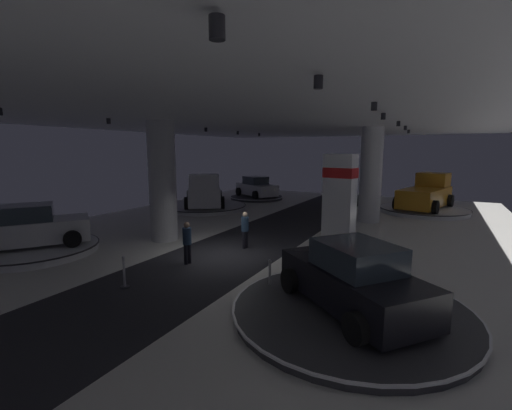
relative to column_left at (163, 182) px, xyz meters
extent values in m
cube|color=silver|center=(3.77, -0.78, -2.77)|extent=(24.00, 44.00, 0.05)
cube|color=#232328|center=(3.77, -0.78, -2.75)|extent=(4.40, 44.00, 0.01)
cube|color=silver|center=(3.77, -0.78, 2.80)|extent=(24.00, 44.00, 0.10)
cylinder|color=black|center=(-0.53, -2.33, 2.57)|extent=(0.16, 0.16, 0.22)
cylinder|color=black|center=(-0.82, 0.72, 2.57)|extent=(0.16, 0.16, 0.22)
cylinder|color=black|center=(-0.51, 4.17, 2.57)|extent=(0.16, 0.16, 0.22)
cylinder|color=black|center=(-0.76, 8.08, 2.57)|extent=(0.16, 0.16, 0.22)
cylinder|color=black|center=(-0.71, 11.09, 2.57)|extent=(0.16, 0.16, 0.22)
cylinder|color=black|center=(9.29, -9.19, 2.57)|extent=(0.16, 0.16, 0.22)
cylinder|color=black|center=(9.32, -6.16, 2.57)|extent=(0.16, 0.16, 0.22)
cylinder|color=black|center=(9.60, -2.27, 2.57)|extent=(0.16, 0.16, 0.22)
cylinder|color=black|center=(9.42, 0.71, 2.57)|extent=(0.16, 0.16, 0.22)
cylinder|color=black|center=(9.52, 4.47, 2.57)|extent=(0.16, 0.16, 0.22)
cylinder|color=black|center=(9.52, 7.75, 2.57)|extent=(0.16, 0.16, 0.22)
cylinder|color=black|center=(9.38, 11.62, 2.57)|extent=(0.16, 0.16, 0.22)
cylinder|color=#ADADB2|center=(0.00, 0.00, 0.00)|extent=(1.24, 1.24, 5.50)
cylinder|color=silver|center=(7.73, 8.88, 0.00)|extent=(1.24, 1.24, 5.50)
cube|color=slate|center=(8.12, 0.30, -2.58)|extent=(1.37, 0.88, 0.35)
cube|color=white|center=(8.12, 0.30, -0.55)|extent=(1.19, 0.76, 3.69)
cube|color=red|center=(8.12, 0.30, 0.63)|extent=(1.21, 0.79, 0.36)
cylinder|color=#333338|center=(9.51, -3.66, -2.63)|extent=(5.90, 5.90, 0.24)
cylinder|color=white|center=(9.51, -3.66, -2.54)|extent=(6.02, 6.02, 0.05)
cube|color=black|center=(9.51, -3.66, -1.90)|extent=(4.38, 4.06, 0.90)
cube|color=#2D3842|center=(9.63, -3.75, -1.16)|extent=(2.46, 2.41, 0.70)
cylinder|color=black|center=(7.77, -3.51, -2.17)|extent=(0.66, 0.60, 0.68)
cylinder|color=black|center=(9.05, -1.98, -2.17)|extent=(0.66, 0.60, 0.68)
cylinder|color=black|center=(9.97, -5.34, -2.17)|extent=(0.66, 0.60, 0.68)
cylinder|color=black|center=(11.25, -3.80, -2.17)|extent=(0.66, 0.60, 0.68)
sphere|color=white|center=(7.61, -2.72, -1.79)|extent=(0.18, 0.18, 0.18)
sphere|color=white|center=(8.24, -1.96, -1.79)|extent=(0.18, 0.18, 0.18)
cylinder|color=#B7B7BC|center=(-3.53, 8.00, -2.60)|extent=(5.81, 5.81, 0.30)
cylinder|color=black|center=(-3.53, 8.00, -2.48)|extent=(5.93, 5.93, 0.05)
cube|color=silver|center=(-3.53, 8.00, -1.70)|extent=(4.83, 5.52, 1.20)
cube|color=silver|center=(-2.52, 6.62, -0.65)|extent=(2.54, 2.49, 1.00)
cube|color=#28333D|center=(-2.82, 7.04, -0.65)|extent=(1.46, 1.10, 0.75)
cylinder|color=black|center=(-1.48, 7.19, -2.03)|extent=(0.72, 0.84, 0.84)
cylinder|color=black|center=(-3.38, 5.80, -2.03)|extent=(0.72, 0.84, 0.84)
cylinder|color=black|center=(-3.67, 10.19, -2.03)|extent=(0.72, 0.84, 0.84)
cylinder|color=black|center=(-5.57, 8.80, -2.03)|extent=(0.72, 0.84, 0.84)
cylinder|color=silver|center=(10.48, 13.69, -2.59)|extent=(5.56, 5.57, 0.31)
cylinder|color=black|center=(10.48, 13.69, -2.47)|extent=(5.68, 5.68, 0.05)
cube|color=#B77519|center=(10.48, 13.69, -1.69)|extent=(3.31, 5.65, 1.20)
cube|color=#B77519|center=(10.89, 15.34, -0.64)|extent=(2.25, 2.11, 1.00)
cube|color=#28333D|center=(10.77, 14.85, -0.64)|extent=(1.72, 0.50, 0.75)
cylinder|color=black|center=(9.79, 15.78, -2.02)|extent=(0.47, 0.88, 0.84)
cylinder|color=black|center=(12.07, 15.21, -2.02)|extent=(0.47, 0.88, 0.84)
cylinder|color=black|center=(8.90, 12.17, -2.02)|extent=(0.47, 0.88, 0.84)
cylinder|color=black|center=(11.18, 11.61, -2.02)|extent=(0.47, 0.88, 0.84)
cylinder|color=silver|center=(-3.21, -4.19, -2.59)|extent=(4.84, 4.84, 0.31)
cylinder|color=black|center=(-3.21, -4.19, -2.47)|extent=(4.94, 4.94, 0.05)
cube|color=silver|center=(-3.21, -4.19, -1.83)|extent=(3.84, 4.49, 0.90)
cube|color=#2D3842|center=(-3.29, -4.32, -1.08)|extent=(2.35, 2.45, 0.70)
cylinder|color=black|center=(-3.24, -2.45, -2.10)|extent=(0.56, 0.69, 0.68)
cylinder|color=black|center=(-1.58, -3.57, -2.10)|extent=(0.56, 0.69, 0.68)
sphere|color=white|center=(-2.47, -2.21, -1.71)|extent=(0.18, 0.18, 0.18)
sphere|color=white|center=(-1.65, -2.76, -1.71)|extent=(0.18, 0.18, 0.18)
cylinder|color=#333338|center=(-2.63, 14.32, -2.63)|extent=(4.45, 4.45, 0.24)
cylinder|color=white|center=(-2.63, 14.32, -2.54)|extent=(4.54, 4.54, 0.05)
cube|color=silver|center=(-2.63, 14.32, -1.90)|extent=(4.53, 3.69, 0.90)
cube|color=#2D3842|center=(-2.76, 14.40, -1.15)|extent=(2.43, 2.31, 0.70)
cylinder|color=black|center=(-0.90, 14.45, -2.17)|extent=(0.70, 0.54, 0.68)
cylinder|color=black|center=(-1.91, 12.73, -2.17)|extent=(0.70, 0.54, 0.68)
cylinder|color=black|center=(-3.35, 15.91, -2.17)|extent=(0.70, 0.54, 0.68)
cylinder|color=black|center=(-4.37, 14.19, -2.17)|extent=(0.70, 0.54, 0.68)
sphere|color=white|center=(-0.61, 13.70, -1.79)|extent=(0.18, 0.18, 0.18)
sphere|color=white|center=(-1.11, 12.85, -1.79)|extent=(0.18, 0.18, 0.18)
cylinder|color=black|center=(4.06, 0.61, -2.35)|extent=(0.14, 0.14, 0.80)
cylinder|color=black|center=(4.06, 0.43, -2.35)|extent=(0.14, 0.14, 0.80)
cylinder|color=#233851|center=(4.06, 0.52, -1.69)|extent=(0.32, 0.32, 0.62)
sphere|color=beige|center=(4.06, 0.52, -1.27)|extent=(0.22, 0.22, 0.22)
cylinder|color=black|center=(3.21, -2.41, -2.35)|extent=(0.14, 0.14, 0.80)
cylinder|color=black|center=(3.24, -2.23, -2.35)|extent=(0.14, 0.14, 0.80)
cylinder|color=#233851|center=(3.23, -2.32, -1.69)|extent=(0.32, 0.32, 0.62)
sphere|color=#99755B|center=(3.23, -2.32, -1.27)|extent=(0.22, 0.22, 0.22)
cylinder|color=#333338|center=(2.95, -5.01, -2.73)|extent=(0.28, 0.28, 0.04)
cylinder|color=#B2B2B7|center=(2.95, -5.01, -2.27)|extent=(0.07, 0.07, 0.96)
sphere|color=#B2B2B7|center=(2.95, -5.01, -1.79)|extent=(0.10, 0.10, 0.10)
cylinder|color=#333338|center=(7.70, 2.75, -2.73)|extent=(0.28, 0.28, 0.04)
cylinder|color=#B2B2B7|center=(7.70, 2.75, -2.27)|extent=(0.07, 0.07, 0.96)
sphere|color=#B2B2B7|center=(7.70, 2.75, -1.79)|extent=(0.10, 0.10, 0.10)
cylinder|color=#333338|center=(7.05, -3.27, -2.73)|extent=(0.28, 0.28, 0.04)
cylinder|color=#B2B2B7|center=(7.05, -3.27, -2.27)|extent=(0.07, 0.07, 0.96)
sphere|color=#B2B2B7|center=(7.05, -3.27, -1.79)|extent=(0.10, 0.10, 0.10)
camera|label=1|loc=(11.27, -12.14, 1.42)|focal=24.45mm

